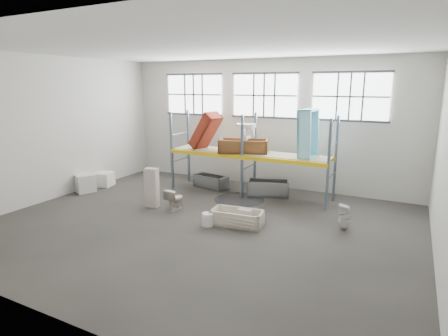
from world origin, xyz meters
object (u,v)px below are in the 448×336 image
Objects in this scene: bathtub_beige at (237,218)px; bucket at (208,219)px; toilet_white at (344,217)px; cistern_tall at (152,188)px; blue_tub_upright at (308,134)px; carton_near at (84,183)px; steel_tub_left at (211,181)px; steel_tub_right at (268,188)px; rust_tub_flat at (244,146)px; toilet_beige at (175,199)px.

bathtub_beige reaches higher than bucket.
cistern_tall is at bearing -89.09° from toilet_white.
carton_near is (-7.91, -2.50, -2.06)m from blue_tub_upright.
steel_tub_left is 4.11m from bucket.
rust_tub_flat is at bearing -159.87° from steel_tub_right.
steel_tub_right is 0.86× the size of rust_tub_flat.
cistern_tall reaches higher than toilet_beige.
blue_tub_upright reaches higher than bucket.
bucket is at bearing -83.36° from rust_tub_flat.
toilet_beige is 0.90× the size of carton_near.
steel_tub_left is (0.60, 2.97, -0.41)m from cistern_tall.
toilet_white is 0.42× the size of rust_tub_flat.
bucket is 0.49× the size of carton_near.
steel_tub_left is at bearing -178.79° from steel_tub_right.
toilet_beige reaches higher than steel_tub_left.
cistern_tall is 0.80× the size of blue_tub_upright.
bathtub_beige is 2.03× the size of toilet_white.
blue_tub_upright is at bearing -146.88° from toilet_white.
cistern_tall is 0.98× the size of steel_tub_left.
rust_tub_flat is at bearing -10.10° from steel_tub_left.
cistern_tall is 6.14m from toilet_white.
bucket is (0.39, -3.37, -1.63)m from rust_tub_flat.
bucket is (-0.73, -0.46, -0.03)m from bathtub_beige.
steel_tub_left is 0.89× the size of steel_tub_right.
toilet_white is at bearing -168.84° from toilet_beige.
steel_tub_right is at bearing 170.97° from blue_tub_upright.
steel_tub_right is at bearing -132.16° from toilet_white.
toilet_beige is 1.83× the size of bucket.
steel_tub_left is (-0.23, 2.86, -0.10)m from toilet_beige.
cistern_tall reaches higher than steel_tub_left.
blue_tub_upright is at bearing -140.21° from toilet_beige.
blue_tub_upright reaches higher than rust_tub_flat.
cistern_tall is 3.49m from carton_near.
bathtub_beige is 4.13m from steel_tub_left.
rust_tub_flat reaches higher than bathtub_beige.
toilet_white is (6.08, 0.84, -0.29)m from cistern_tall.
bathtub_beige is 6.73m from carton_near.
steel_tub_right is at bearing 20.13° from rust_tub_flat.
cistern_tall is 3.06m from steel_tub_left.
bucket is at bearing -153.38° from bathtub_beige.
blue_tub_upright reaches higher than steel_tub_left.
toilet_beige is 0.40× the size of rust_tub_flat.
bathtub_beige is 3.50m from rust_tub_flat.
steel_tub_left is 0.77× the size of rust_tub_flat.
cistern_tall is 1.70× the size of carton_near.
bathtub_beige is 0.87m from bucket.
toilet_beige reaches higher than bucket.
bathtub_beige is at bearing -85.54° from steel_tub_right.
steel_tub_right is (-3.09, 2.18, -0.09)m from toilet_white.
bathtub_beige is 3.28m from cistern_tall.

